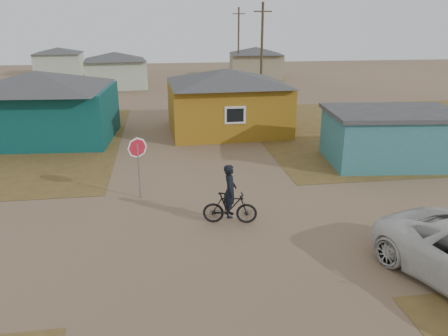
# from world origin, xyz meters

# --- Properties ---
(ground) EXTENTS (120.00, 120.00, 0.00)m
(ground) POSITION_xyz_m (0.00, 0.00, 0.00)
(ground) COLOR #7E6248
(grass_ne) EXTENTS (20.00, 18.00, 0.00)m
(grass_ne) POSITION_xyz_m (14.00, 13.00, 0.01)
(grass_ne) COLOR brown
(grass_ne) RESTS_ON ground
(house_teal) EXTENTS (8.93, 7.08, 4.00)m
(house_teal) POSITION_xyz_m (-8.50, 13.50, 2.05)
(house_teal) COLOR #0A3B3A
(house_teal) RESTS_ON ground
(house_yellow) EXTENTS (7.72, 6.76, 3.90)m
(house_yellow) POSITION_xyz_m (2.50, 14.00, 2.00)
(house_yellow) COLOR #926616
(house_yellow) RESTS_ON ground
(shed_turquoise) EXTENTS (6.71, 4.93, 2.60)m
(shed_turquoise) POSITION_xyz_m (9.50, 6.50, 1.31)
(shed_turquoise) COLOR #37767A
(shed_turquoise) RESTS_ON ground
(house_pale_west) EXTENTS (7.04, 6.15, 3.60)m
(house_pale_west) POSITION_xyz_m (-6.00, 34.00, 1.86)
(house_pale_west) COLOR #A9B89E
(house_pale_west) RESTS_ON ground
(house_beige_east) EXTENTS (6.95, 6.05, 3.60)m
(house_beige_east) POSITION_xyz_m (10.00, 40.00, 1.86)
(house_beige_east) COLOR gray
(house_beige_east) RESTS_ON ground
(house_pale_north) EXTENTS (6.28, 5.81, 3.40)m
(house_pale_north) POSITION_xyz_m (-14.00, 46.00, 1.75)
(house_pale_north) COLOR #A9B89E
(house_pale_north) RESTS_ON ground
(utility_pole_near) EXTENTS (1.40, 0.20, 8.00)m
(utility_pole_near) POSITION_xyz_m (6.50, 22.00, 4.14)
(utility_pole_near) COLOR #443929
(utility_pole_near) RESTS_ON ground
(utility_pole_far) EXTENTS (1.40, 0.20, 8.00)m
(utility_pole_far) POSITION_xyz_m (7.50, 38.00, 4.14)
(utility_pole_far) COLOR #443929
(utility_pole_far) RESTS_ON ground
(stop_sign) EXTENTS (0.81, 0.11, 2.48)m
(stop_sign) POSITION_xyz_m (-2.57, 3.64, 1.82)
(stop_sign) COLOR gray
(stop_sign) RESTS_ON ground
(cyclist) EXTENTS (1.95, 0.88, 2.13)m
(cyclist) POSITION_xyz_m (0.59, 0.88, 0.78)
(cyclist) COLOR black
(cyclist) RESTS_ON ground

